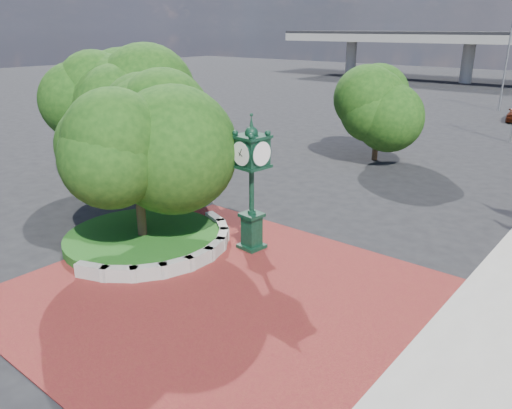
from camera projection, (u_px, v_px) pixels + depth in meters
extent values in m
plane|color=black|center=(237.00, 281.00, 16.92)|extent=(200.00, 200.00, 0.00)
cube|color=maroon|center=(217.00, 292.00, 16.19)|extent=(12.00, 12.00, 0.04)
cube|color=#9E9B93|center=(93.00, 272.00, 16.98)|extent=(1.29, 0.76, 0.54)
cube|color=#9E9B93|center=(120.00, 274.00, 16.81)|extent=(1.20, 1.04, 0.54)
cube|color=#9E9B93|center=(149.00, 273.00, 16.92)|extent=(1.00, 1.22, 0.54)
cube|color=#9E9B93|center=(177.00, 268.00, 17.30)|extent=(0.71, 1.30, 0.54)
cube|color=#9E9B93|center=(200.00, 259.00, 17.91)|extent=(0.35, 1.25, 0.54)
cube|color=#9E9B93|center=(215.00, 249.00, 18.70)|extent=(0.71, 1.30, 0.54)
cube|color=#9E9B93|center=(223.00, 239.00, 19.59)|extent=(1.00, 1.22, 0.54)
cube|color=#9E9B93|center=(222.00, 230.00, 20.50)|extent=(1.20, 1.04, 0.54)
cube|color=#9E9B93|center=(215.00, 222.00, 21.35)|extent=(1.29, 0.76, 0.54)
cylinder|color=#1A4E16|center=(143.00, 238.00, 19.84)|extent=(6.10, 6.10, 0.40)
cylinder|color=#9E9B93|center=(351.00, 58.00, 87.79)|extent=(1.80, 1.80, 6.00)
cylinder|color=#9E9B93|center=(467.00, 63.00, 75.83)|extent=(1.80, 1.80, 6.00)
cylinder|color=#38281C|center=(141.00, 218.00, 19.55)|extent=(0.36, 0.36, 2.17)
sphere|color=#163E10|center=(136.00, 152.00, 18.66)|extent=(5.20, 5.20, 5.20)
cylinder|color=#38281C|center=(122.00, 158.00, 27.92)|extent=(0.36, 0.36, 2.45)
sphere|color=#163E10|center=(117.00, 106.00, 26.95)|extent=(5.60, 5.60, 5.60)
cylinder|color=#38281C|center=(375.00, 145.00, 32.09)|extent=(0.36, 0.36, 1.92)
sphere|color=#163E10|center=(378.00, 110.00, 31.32)|extent=(4.40, 4.40, 4.40)
cube|color=black|center=(252.00, 246.00, 19.41)|extent=(0.96, 0.96, 0.17)
cube|color=black|center=(252.00, 230.00, 19.18)|extent=(0.66, 0.66, 1.20)
cube|color=black|center=(252.00, 215.00, 18.97)|extent=(0.84, 0.84, 0.13)
cylinder|color=black|center=(252.00, 190.00, 18.63)|extent=(0.19, 0.19, 1.86)
cube|color=black|center=(251.00, 151.00, 18.13)|extent=(1.08, 1.08, 0.98)
cylinder|color=white|center=(241.00, 154.00, 17.80)|extent=(0.87, 0.16, 0.87)
cylinder|color=white|center=(261.00, 149.00, 18.47)|extent=(0.87, 0.16, 0.87)
cylinder|color=white|center=(242.00, 149.00, 18.48)|extent=(0.16, 0.87, 0.87)
cylinder|color=white|center=(261.00, 154.00, 17.79)|extent=(0.16, 0.87, 0.87)
sphere|color=black|center=(251.00, 133.00, 17.91)|extent=(0.48, 0.48, 0.48)
cone|color=black|center=(251.00, 123.00, 17.79)|extent=(0.20, 0.20, 0.55)
cylinder|color=slate|center=(507.00, 61.00, 49.67)|extent=(0.18, 0.18, 9.88)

